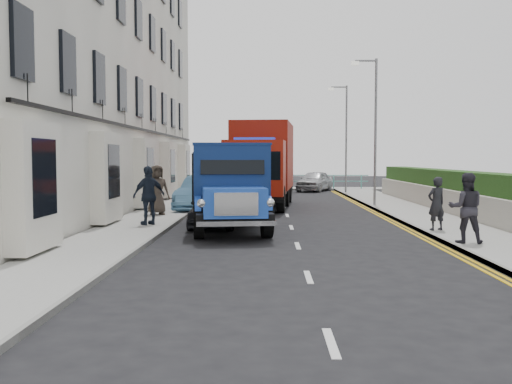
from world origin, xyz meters
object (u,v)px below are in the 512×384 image
Objects in this scene: lamp_far at (344,132)px; red_lorry at (262,162)px; bedford_lorry at (231,193)px; pedestrian_east_near at (436,204)px; parked_car_front at (215,208)px; lamp_mid at (373,123)px.

lamp_far reaches higher than red_lorry.
bedford_lorry is 10.05m from red_lorry.
lamp_far is 0.88× the size of red_lorry.
lamp_far is 4.24× the size of pedestrian_east_near.
red_lorry is at bearing -118.47° from lamp_far.
parked_car_front is 2.29× the size of pedestrian_east_near.
bedford_lorry is 1.60× the size of parked_car_front.
lamp_far is 11.16m from red_lorry.
lamp_far is at bearing 65.18° from bedford_lorry.
lamp_far is at bearing 66.78° from red_lorry.
bedford_lorry is at bearing -107.31° from lamp_far.
red_lorry is at bearing 77.47° from bedford_lorry.
lamp_far is at bearing -111.37° from pedestrian_east_near.
lamp_mid is 1.16× the size of bedford_lorry.
parked_car_front is at bearing -110.90° from lamp_far.
parked_car_front is (-6.78, -7.75, -3.35)m from lamp_mid.
lamp_mid reaches higher than parked_car_front.
bedford_lorry is (-6.12, -9.64, -2.73)m from lamp_mid.
bedford_lorry reaches higher than pedestrian_east_near.
pedestrian_east_near is (0.22, -9.54, -3.05)m from lamp_mid.
parked_car_front is 7.23m from pedestrian_east_near.
lamp_mid is 0.88× the size of red_lorry.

